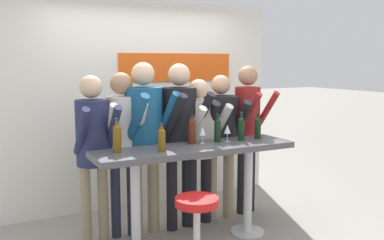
{
  "coord_description": "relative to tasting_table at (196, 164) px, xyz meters",
  "views": [
    {
      "loc": [
        -1.92,
        -3.64,
        1.83
      ],
      "look_at": [
        0.0,
        0.08,
        1.26
      ],
      "focal_mm": 40.0,
      "sensor_mm": 36.0,
      "label": 1
    }
  ],
  "objects": [
    {
      "name": "bar_stool",
      "position": [
        -0.29,
        -0.58,
        -0.36
      ],
      "size": [
        0.39,
        0.39,
        0.7
      ],
      "color": "silver",
      "rests_on": "ground_plane"
    },
    {
      "name": "wine_bottle_3",
      "position": [
        0.31,
        0.1,
        0.32
      ],
      "size": [
        0.07,
        0.07,
        0.29
      ],
      "color": "black",
      "rests_on": "tasting_table"
    },
    {
      "name": "person_far_left",
      "position": [
        -0.89,
        0.47,
        0.24
      ],
      "size": [
        0.41,
        0.53,
        1.7
      ],
      "rotation": [
        0.0,
        0.0,
        0.07
      ],
      "color": "gray",
      "rests_on": "ground_plane"
    },
    {
      "name": "wine_glass_0",
      "position": [
        0.4,
        0.06,
        0.31
      ],
      "size": [
        0.07,
        0.07,
        0.18
      ],
      "color": "silver",
      "rests_on": "tasting_table"
    },
    {
      "name": "wine_bottle_0",
      "position": [
        -0.39,
        -0.07,
        0.3
      ],
      "size": [
        0.07,
        0.07,
        0.26
      ],
      "color": "brown",
      "rests_on": "tasting_table"
    },
    {
      "name": "wine_bottle_5",
      "position": [
        0.57,
        0.06,
        0.32
      ],
      "size": [
        0.07,
        0.07,
        0.3
      ],
      "color": "black",
      "rests_on": "tasting_table"
    },
    {
      "name": "back_wall",
      "position": [
        0.01,
        1.47,
        0.47
      ],
      "size": [
        3.64,
        0.12,
        2.59
      ],
      "color": "silver",
      "rests_on": "ground_plane"
    },
    {
      "name": "person_left",
      "position": [
        -0.57,
        0.52,
        0.26
      ],
      "size": [
        0.4,
        0.53,
        1.73
      ],
      "rotation": [
        0.0,
        0.0,
        -0.08
      ],
      "color": "#23283D",
      "rests_on": "ground_plane"
    },
    {
      "name": "wine_bottle_2",
      "position": [
        -0.78,
        0.07,
        0.33
      ],
      "size": [
        0.08,
        0.08,
        0.31
      ],
      "color": "brown",
      "rests_on": "tasting_table"
    },
    {
      "name": "person_right",
      "position": [
        0.59,
        0.5,
        0.21
      ],
      "size": [
        0.51,
        0.6,
        1.68
      ],
      "rotation": [
        0.0,
        0.0,
        -0.13
      ],
      "color": "gray",
      "rests_on": "ground_plane"
    },
    {
      "name": "wine_glass_1",
      "position": [
        0.13,
        0.09,
        0.31
      ],
      "size": [
        0.07,
        0.07,
        0.18
      ],
      "color": "silver",
      "rests_on": "tasting_table"
    },
    {
      "name": "wine_bottle_1",
      "position": [
        0.02,
        0.13,
        0.33
      ],
      "size": [
        0.08,
        0.08,
        0.31
      ],
      "color": "#4C1E0F",
      "rests_on": "tasting_table"
    },
    {
      "name": "person_far_right",
      "position": [
        0.98,
        0.53,
        0.31
      ],
      "size": [
        0.42,
        0.56,
        1.78
      ],
      "rotation": [
        0.0,
        0.0,
        0.18
      ],
      "color": "black",
      "rests_on": "ground_plane"
    },
    {
      "name": "person_center_right",
      "position": [
        0.29,
        0.46,
        0.19
      ],
      "size": [
        0.51,
        0.6,
        1.64
      ],
      "rotation": [
        0.0,
        0.0,
        0.18
      ],
      "color": "black",
      "rests_on": "ground_plane"
    },
    {
      "name": "tasting_table",
      "position": [
        0.0,
        0.0,
        0.0
      ],
      "size": [
        2.04,
        0.53,
        1.01
      ],
      "color": "#4C4C51",
      "rests_on": "ground_plane"
    },
    {
      "name": "person_center",
      "position": [
        0.05,
        0.45,
        0.3
      ],
      "size": [
        0.49,
        0.61,
        1.81
      ],
      "rotation": [
        0.0,
        0.0,
        0.15
      ],
      "color": "black",
      "rests_on": "ground_plane"
    },
    {
      "name": "wine_bottle_4",
      "position": [
        0.79,
        0.06,
        0.31
      ],
      "size": [
        0.07,
        0.07,
        0.27
      ],
      "color": "black",
      "rests_on": "tasting_table"
    },
    {
      "name": "person_center_left",
      "position": [
        -0.35,
        0.47,
        0.31
      ],
      "size": [
        0.53,
        0.64,
        1.83
      ],
      "rotation": [
        0.0,
        0.0,
        0.18
      ],
      "color": "gray",
      "rests_on": "ground_plane"
    }
  ]
}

